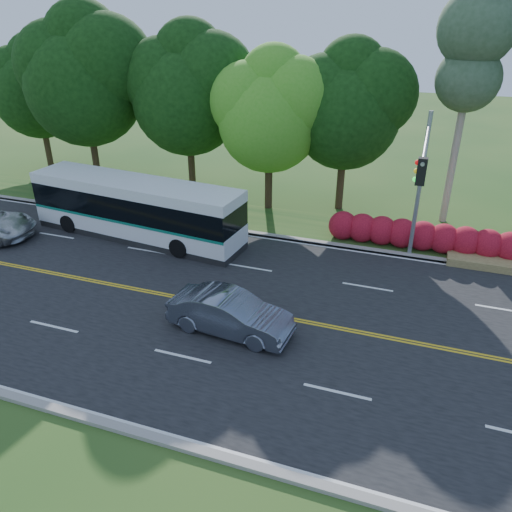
% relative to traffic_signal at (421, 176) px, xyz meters
% --- Properties ---
extents(ground, '(120.00, 120.00, 0.00)m').
position_rel_traffic_signal_xyz_m(ground, '(-6.49, -5.40, -4.67)').
color(ground, '#1F4918').
rests_on(ground, ground).
extents(road, '(60.00, 14.00, 0.02)m').
position_rel_traffic_signal_xyz_m(road, '(-6.49, -5.40, -4.66)').
color(road, black).
rests_on(road, ground).
extents(curb_north, '(60.00, 0.30, 0.15)m').
position_rel_traffic_signal_xyz_m(curb_north, '(-6.49, 1.75, -4.60)').
color(curb_north, gray).
rests_on(curb_north, ground).
extents(curb_south, '(60.00, 0.30, 0.15)m').
position_rel_traffic_signal_xyz_m(curb_south, '(-6.49, -12.55, -4.60)').
color(curb_south, gray).
rests_on(curb_south, ground).
extents(grass_verge, '(60.00, 4.00, 0.10)m').
position_rel_traffic_signal_xyz_m(grass_verge, '(-6.49, 3.60, -4.62)').
color(grass_verge, '#1F4918').
rests_on(grass_verge, ground).
extents(lane_markings, '(57.60, 13.82, 0.00)m').
position_rel_traffic_signal_xyz_m(lane_markings, '(-6.59, -5.40, -4.65)').
color(lane_markings, gold).
rests_on(lane_markings, road).
extents(tree_row, '(44.70, 9.10, 13.84)m').
position_rel_traffic_signal_xyz_m(tree_row, '(-11.65, 6.73, 2.06)').
color(tree_row, '#2E1F14').
rests_on(tree_row, ground).
extents(bougainvillea_hedge, '(9.50, 2.25, 1.50)m').
position_rel_traffic_signal_xyz_m(bougainvillea_hedge, '(0.69, 2.75, -3.95)').
color(bougainvillea_hedge, maroon).
rests_on(bougainvillea_hedge, ground).
extents(traffic_signal, '(0.42, 6.10, 7.00)m').
position_rel_traffic_signal_xyz_m(traffic_signal, '(0.00, 0.00, 0.00)').
color(traffic_signal, '#95989D').
rests_on(traffic_signal, ground).
extents(transit_bus, '(11.93, 3.78, 3.07)m').
position_rel_traffic_signal_xyz_m(transit_bus, '(-13.78, -0.50, -3.13)').
color(transit_bus, white).
rests_on(transit_bus, road).
extents(sedan, '(4.85, 2.06, 1.56)m').
position_rel_traffic_signal_xyz_m(sedan, '(-5.95, -6.93, -3.87)').
color(sedan, slate).
rests_on(sedan, road).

